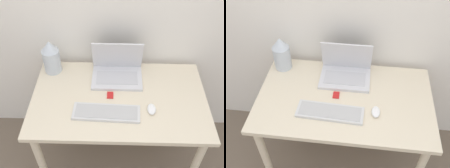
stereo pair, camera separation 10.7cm
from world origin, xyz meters
The scene contains 6 objects.
desk centered at (0.00, 0.34, 0.63)m, with size 1.11×0.67×0.73m.
laptop centered at (-0.02, 0.53, 0.79)m, with size 0.34×0.24×0.25m.
keyboard centered at (-0.07, 0.20, 0.74)m, with size 0.41×0.15×0.02m.
mouse centered at (0.20, 0.23, 0.75)m, with size 0.05×0.09×0.03m.
vase centered at (-0.46, 0.58, 0.85)m, with size 0.12×0.12×0.24m.
mp3_player centered at (-0.06, 0.35, 0.74)m, with size 0.04×0.05×0.01m.
Camera 2 is at (0.09, -0.79, 1.96)m, focal length 42.00 mm.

